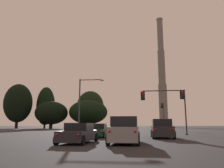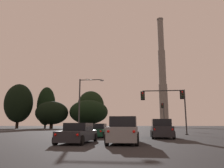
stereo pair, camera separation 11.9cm
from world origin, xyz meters
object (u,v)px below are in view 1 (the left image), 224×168
Objects in this scene: suv_right_lane_front at (162,129)px; suv_center_lane_second at (125,130)px; sedan_left_lane_front at (98,131)px; traffic_light_overhead_right at (170,100)px; smokestack at (162,82)px; sedan_left_lane_second at (79,134)px; traffic_light_far_right at (163,112)px; street_lamp at (84,99)px.

suv_right_lane_front is 7.61m from suv_center_lane_second.
sedan_left_lane_front is 8.43m from suv_center_lane_second.
traffic_light_overhead_right is (5.40, 14.48, 3.75)m from suv_center_lane_second.
suv_right_lane_front is at bearing -96.83° from smokestack.
suv_center_lane_second is 108.56m from smokestack.
sedan_left_lane_second is 0.72× the size of traffic_light_far_right.
suv_center_lane_second is (3.36, 0.05, 0.23)m from sedan_left_lane_second.
traffic_light_overhead_right reaches higher than sedan_left_lane_second.
sedan_left_lane_second is (-6.69, -6.89, -0.23)m from suv_right_lane_front.
smokestack is at bearing 82.22° from sedan_left_lane_second.
suv_center_lane_second is (-3.33, -6.84, 0.00)m from suv_right_lane_front.
smokestack reaches higher than suv_center_lane_second.
street_lamp is at bearing 114.58° from suv_center_lane_second.
suv_right_lane_front is 14.10m from street_lamp.
suv_center_lane_second is (3.34, -7.74, 0.23)m from sedan_left_lane_front.
street_lamp is (-12.33, 1.09, 0.42)m from traffic_light_overhead_right.
traffic_light_overhead_right is 0.93× the size of traffic_light_far_right.
street_lamp reaches higher than traffic_light_overhead_right.
sedan_left_lane_second is at bearing -105.39° from traffic_light_far_right.
traffic_light_overhead_right is (2.07, 7.64, 3.75)m from suv_right_lane_front.
suv_center_lane_second is at bearing -67.17° from sedan_left_lane_front.
traffic_light_overhead_right is (8.74, 6.75, 3.98)m from sedan_left_lane_front.
sedan_left_lane_front is 101.71m from smokestack.
smokestack is (15.07, 104.91, 23.50)m from suv_center_lane_second.
traffic_light_far_right is at bearing 85.81° from traffic_light_overhead_right.
street_lamp reaches higher than suv_right_lane_front.
suv_center_lane_second is 0.08× the size of smokestack.
traffic_light_far_right is 0.81× the size of street_lamp.
sedan_left_lane_second is 0.78× the size of traffic_light_overhead_right.
suv_right_lane_front is 0.08× the size of smokestack.
street_lamp is (-3.57, 15.62, 4.40)m from sedan_left_lane_second.
sedan_left_lane_front is 0.96× the size of suv_center_lane_second.
traffic_light_far_right is at bearing 58.01° from street_lamp.
street_lamp is at bearing 105.05° from sedan_left_lane_second.
suv_right_lane_front is 8.76m from traffic_light_overhead_right.
traffic_light_overhead_right is 23.66m from traffic_light_far_right.
sedan_left_lane_second is 39.71m from traffic_light_far_right.
smokestack is (7.94, 66.83, 20.11)m from traffic_light_far_right.
sedan_left_lane_front is 7.78m from sedan_left_lane_second.
smokestack is at bearing 78.72° from sedan_left_lane_front.
sedan_left_lane_front is 0.77× the size of traffic_light_overhead_right.
sedan_left_lane_front is 0.99× the size of sedan_left_lane_second.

